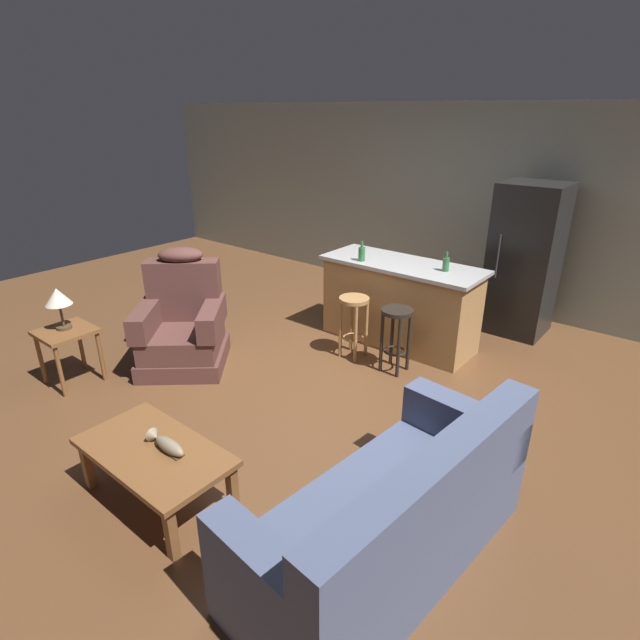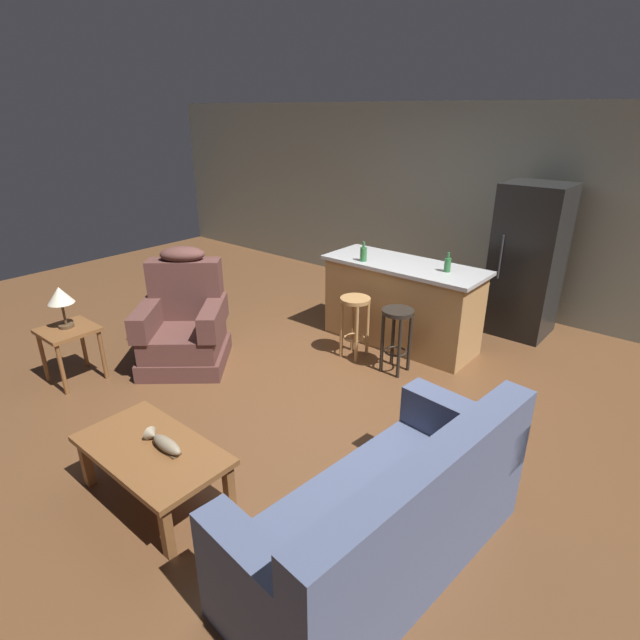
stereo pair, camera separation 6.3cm
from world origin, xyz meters
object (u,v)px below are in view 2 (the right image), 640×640
Objects in this scene: kitchen_island at (401,303)px; bar_stool_right at (397,329)px; end_table at (69,338)px; bottle_short_amber at (448,264)px; refrigerator at (527,261)px; fish_figurine at (164,443)px; couch at (387,520)px; table_lamp at (60,297)px; bar_stool_left at (355,316)px; coffee_table at (152,454)px; recliner_near_lamp at (184,324)px; bottle_tall_green at (363,254)px.

kitchen_island reaches higher than bar_stool_right.
bottle_short_amber is at bearing 48.66° from end_table.
refrigerator reaches higher than end_table.
fish_figurine is 1.53m from couch.
couch is 1.10× the size of kitchen_island.
kitchen_island is 1.57m from refrigerator.
table_lamp is at bearing 160.22° from end_table.
bar_stool_left reaches higher than end_table.
coffee_table is at bearing -144.32° from fish_figurine.
kitchen_island is at bearing 117.92° from bar_stool_right.
fish_figurine is (0.08, 0.06, 0.10)m from coffee_table.
recliner_near_lamp is at bearing -128.32° from refrigerator.
couch reaches higher than fish_figurine.
end_table is at bearing -126.06° from refrigerator.
recliner_near_lamp is 2.39m from kitchen_island.
bottle_tall_green reaches higher than bottle_short_amber.
end_table is 0.82× the size of bar_stool_right.
bottle_tall_green is (1.65, 2.60, 0.16)m from table_lamp.
end_table is at bearing -121.73° from bottle_tall_green.
bottle_short_amber reaches higher than table_lamp.
bottle_tall_green is 0.92m from bottle_short_amber.
refrigerator reaches higher than bottle_short_amber.
bottle_tall_green reaches higher than couch.
recliner_near_lamp reaches higher than kitchen_island.
table_lamp is at bearing 170.03° from fish_figurine.
kitchen_island is at bearing -127.79° from refrigerator.
coffee_table is 1.62× the size of bar_stool_left.
table_lamp is (-2.09, 0.44, 0.50)m from coffee_table.
couch is at bearing -59.27° from bar_stool_right.
couch is 3.65m from table_lamp.
refrigerator reaches higher than bottle_tall_green.
kitchen_island is (1.49, 1.87, 0.06)m from recliner_near_lamp.
couch is 2.90× the size of bar_stool_right.
bar_stool_left is at bearing -106.61° from kitchen_island.
recliner_near_lamp is 3.93m from refrigerator.
table_lamp is (-0.55, -0.95, 0.45)m from recliner_near_lamp.
bar_stool_right is at bearing -53.77° from couch.
refrigerator is at bearing 100.61° from recliner_near_lamp.
bar_stool_left is (-0.19, -0.63, -0.01)m from kitchen_island.
table_lamp is 0.60× the size of bar_stool_left.
refrigerator reaches higher than bar_stool_left.
recliner_near_lamp is at bearing -136.64° from bottle_short_amber.
bottle_short_amber reaches higher than kitchen_island.
fish_figurine is at bearing -80.12° from bottle_tall_green.
bar_stool_left is 2.18m from refrigerator.
bar_stool_right is at bearing -108.05° from refrigerator.
fish_figurine is at bearing -96.62° from bottle_short_amber.
bottle_short_amber is (-1.07, 2.73, 0.69)m from couch.
kitchen_island is at bearing -178.02° from bottle_short_amber.
coffee_table is 3.14m from bottle_tall_green.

